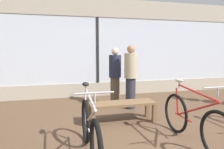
{
  "coord_description": "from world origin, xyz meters",
  "views": [
    {
      "loc": [
        -1.19,
        -3.08,
        1.53
      ],
      "look_at": [
        0.0,
        1.54,
        0.95
      ],
      "focal_mm": 32.0,
      "sensor_mm": 36.0,
      "label": 1
    }
  ],
  "objects": [
    {
      "name": "customer_by_window",
      "position": [
        0.28,
        2.27,
        0.84
      ],
      "size": [
        0.47,
        0.47,
        1.6
      ],
      "color": "brown",
      "rests_on": "ground_plane"
    },
    {
      "name": "customer_near_rack",
      "position": [
        0.57,
        1.79,
        0.87
      ],
      "size": [
        0.46,
        0.46,
        1.66
      ],
      "color": "#2D2D38",
      "rests_on": "ground_plane"
    },
    {
      "name": "display_bench",
      "position": [
        0.06,
        0.89,
        0.35
      ],
      "size": [
        1.4,
        0.44,
        0.43
      ],
      "color": "brown",
      "rests_on": "ground_plane"
    },
    {
      "name": "bicycle_right",
      "position": [
        0.86,
        -0.39,
        0.4
      ],
      "size": [
        0.46,
        1.78,
        1.05
      ],
      "color": "black",
      "rests_on": "ground_plane"
    },
    {
      "name": "bicycle_left",
      "position": [
        -0.82,
        -0.37,
        0.4
      ],
      "size": [
        0.46,
        1.75,
        1.05
      ],
      "color": "black",
      "rests_on": "ground_plane"
    },
    {
      "name": "ground_plane",
      "position": [
        0.0,
        0.0,
        0.0
      ],
      "size": [
        24.0,
        24.0,
        0.0
      ],
      "primitive_type": "plane",
      "color": "brown"
    },
    {
      "name": "shop_back_wall",
      "position": [
        0.0,
        3.46,
        1.64
      ],
      "size": [
        12.0,
        0.08,
        3.2
      ],
      "color": "#B2A893",
      "rests_on": "ground_plane"
    }
  ]
}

